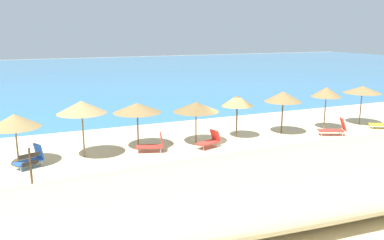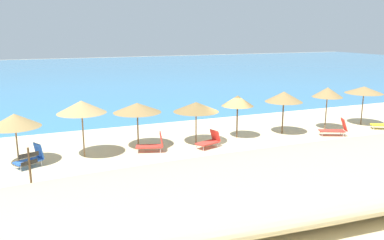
{
  "view_description": "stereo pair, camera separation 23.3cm",
  "coord_description": "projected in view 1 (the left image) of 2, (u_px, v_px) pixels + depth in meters",
  "views": [
    {
      "loc": [
        -10.85,
        -19.62,
        6.45
      ],
      "look_at": [
        -2.34,
        0.31,
        1.52
      ],
      "focal_mm": 36.72,
      "sensor_mm": 36.0,
      "label": 1
    },
    {
      "loc": [
        -10.63,
        -19.71,
        6.45
      ],
      "look_at": [
        -2.34,
        0.31,
        1.52
      ],
      "focal_mm": 36.72,
      "sensor_mm": 36.0,
      "label": 2
    }
  ],
  "objects": [
    {
      "name": "beach_umbrella_7",
      "position": [
        362.0,
        90.0,
        27.21
      ],
      "size": [
        2.54,
        2.54,
        2.72
      ],
      "color": "brown",
      "rests_on": "ground_plane"
    },
    {
      "name": "beach_ball",
      "position": [
        320.0,
        143.0,
        22.6
      ],
      "size": [
        0.27,
        0.27,
        0.27
      ],
      "primitive_type": "sphere",
      "color": "red",
      "rests_on": "ground_plane"
    },
    {
      "name": "wooden_signpost",
      "position": [
        30.0,
        165.0,
        16.13
      ],
      "size": [
        0.8,
        0.36,
        1.79
      ],
      "rotation": [
        0.0,
        0.0,
        0.35
      ],
      "color": "brown",
      "rests_on": "ground_plane"
    },
    {
      "name": "ground_plane",
      "position": [
        230.0,
        143.0,
        23.18
      ],
      "size": [
        160.0,
        160.0,
        0.0
      ],
      "primitive_type": "plane",
      "color": "beige"
    },
    {
      "name": "dune_ridge",
      "position": [
        380.0,
        165.0,
        16.79
      ],
      "size": [
        46.65,
        8.11,
        1.65
      ],
      "primitive_type": "ellipsoid",
      "rotation": [
        0.0,
        0.0,
        -0.03
      ],
      "color": "#C9B586",
      "rests_on": "ground_plane"
    },
    {
      "name": "lounge_chair_4",
      "position": [
        153.0,
        144.0,
        21.32
      ],
      "size": [
        1.61,
        1.05,
        1.09
      ],
      "rotation": [
        0.0,
        0.0,
        1.26
      ],
      "color": "red",
      "rests_on": "ground_plane"
    },
    {
      "name": "sea_water",
      "position": [
        99.0,
        73.0,
        61.63
      ],
      "size": [
        160.0,
        72.9,
        0.01
      ],
      "primitive_type": "cube",
      "color": "teal",
      "rests_on": "ground_plane"
    },
    {
      "name": "beach_umbrella_0",
      "position": [
        14.0,
        121.0,
        18.8
      ],
      "size": [
        2.45,
        2.45,
        2.57
      ],
      "color": "brown",
      "rests_on": "ground_plane"
    },
    {
      "name": "beach_umbrella_6",
      "position": [
        326.0,
        92.0,
        25.91
      ],
      "size": [
        1.98,
        1.98,
        2.83
      ],
      "color": "brown",
      "rests_on": "ground_plane"
    },
    {
      "name": "lounge_chair_3",
      "position": [
        210.0,
        141.0,
        22.14
      ],
      "size": [
        1.53,
        1.06,
        0.97
      ],
      "rotation": [
        0.0,
        0.0,
        1.89
      ],
      "color": "red",
      "rests_on": "ground_plane"
    },
    {
      "name": "lounge_chair_1",
      "position": [
        335.0,
        129.0,
        24.72
      ],
      "size": [
        1.76,
        1.23,
        1.13
      ],
      "rotation": [
        0.0,
        0.0,
        1.14
      ],
      "color": "red",
      "rests_on": "ground_plane"
    },
    {
      "name": "lounge_chair_2",
      "position": [
        32.0,
        158.0,
        18.94
      ],
      "size": [
        1.46,
        1.19,
        1.1
      ],
      "rotation": [
        0.0,
        0.0,
        2.04
      ],
      "color": "blue",
      "rests_on": "ground_plane"
    },
    {
      "name": "beach_umbrella_5",
      "position": [
        283.0,
        97.0,
        24.8
      ],
      "size": [
        2.37,
        2.37,
        2.73
      ],
      "color": "brown",
      "rests_on": "ground_plane"
    },
    {
      "name": "beach_umbrella_2",
      "position": [
        137.0,
        108.0,
        21.63
      ],
      "size": [
        2.67,
        2.67,
        2.58
      ],
      "color": "brown",
      "rests_on": "ground_plane"
    },
    {
      "name": "beach_umbrella_1",
      "position": [
        82.0,
        107.0,
        19.99
      ],
      "size": [
        2.53,
        2.53,
        2.99
      ],
      "color": "brown",
      "rests_on": "ground_plane"
    },
    {
      "name": "beach_umbrella_4",
      "position": [
        237.0,
        101.0,
        23.85
      ],
      "size": [
        1.95,
        1.95,
        2.63
      ],
      "color": "brown",
      "rests_on": "ground_plane"
    },
    {
      "name": "lounge_chair_0",
      "position": [
        382.0,
        123.0,
        26.44
      ],
      "size": [
        1.46,
        1.15,
        0.94
      ],
      "rotation": [
        0.0,
        0.0,
        1.08
      ],
      "color": "yellow",
      "rests_on": "ground_plane"
    },
    {
      "name": "beach_umbrella_3",
      "position": [
        196.0,
        107.0,
        22.54
      ],
      "size": [
        2.63,
        2.63,
        2.47
      ],
      "color": "brown",
      "rests_on": "ground_plane"
    }
  ]
}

